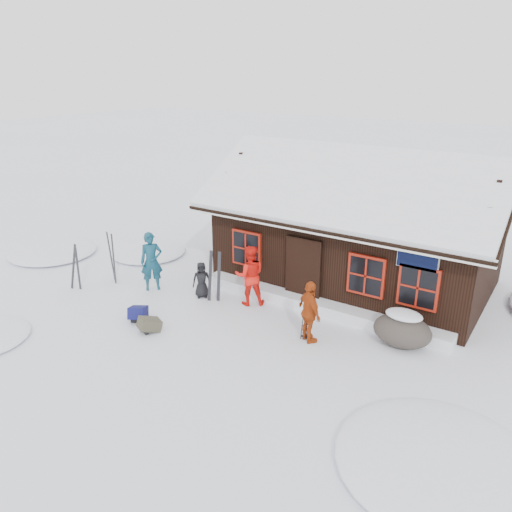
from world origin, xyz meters
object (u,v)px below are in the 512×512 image
object	(u,v)px
skier_orange_left	(250,275)
backpack_olive	(150,327)
boulder	(402,330)
ski_poles	(305,320)
skier_orange_right	(310,312)
ski_pair_left	(76,268)
skier_crouched	(202,280)
skier_teal	(152,261)
backpack_blue	(138,315)

from	to	relation	value
skier_orange_left	backpack_olive	size ratio (longest dim) A/B	3.32
boulder	backpack_olive	bearing A→B (deg)	-152.48
ski_poles	backpack_olive	xyz separation A→B (m)	(-3.63, -1.91, -0.41)
skier_orange_right	ski_pair_left	distance (m)	7.66
ski_pair_left	ski_poles	world-z (taller)	ski_pair_left
skier_crouched	ski_pair_left	distance (m)	4.01
ski_pair_left	skier_teal	bearing A→B (deg)	41.51
skier_orange_left	backpack_olive	distance (m)	3.23
skier_teal	backpack_blue	world-z (taller)	skier_teal
skier_crouched	backpack_olive	bearing A→B (deg)	-124.86
skier_crouched	ski_poles	distance (m)	3.89
skier_teal	boulder	bearing A→B (deg)	-40.86
skier_orange_left	ski_pair_left	xyz separation A→B (m)	(-5.09, -2.18, -0.17)
skier_teal	ski_pair_left	distance (m)	2.37
skier_crouched	backpack_blue	xyz separation A→B (m)	(-0.51, -2.16, -0.40)
ski_pair_left	backpack_olive	size ratio (longest dim) A/B	2.86
boulder	backpack_blue	bearing A→B (deg)	-157.35
ski_pair_left	backpack_blue	bearing A→B (deg)	-0.95
skier_crouched	ski_poles	bearing A→B (deg)	-48.19
ski_poles	skier_crouched	bearing A→B (deg)	171.85
skier_crouched	ski_pair_left	bearing A→B (deg)	166.11
ski_poles	skier_orange_right	bearing A→B (deg)	-9.43
skier_teal	ski_pair_left	world-z (taller)	skier_teal
boulder	backpack_blue	distance (m)	7.07
skier_teal	backpack_blue	size ratio (longest dim) A/B	3.18
skier_orange_left	boulder	xyz separation A→B (m)	(4.53, 0.14, -0.48)
ski_poles	backpack_olive	bearing A→B (deg)	-152.22
skier_teal	boulder	world-z (taller)	skier_teal
skier_crouched	boulder	world-z (taller)	skier_crouched
ski_poles	backpack_olive	distance (m)	4.12
skier_crouched	ski_poles	xyz separation A→B (m)	(3.85, -0.55, -0.01)
ski_poles	ski_pair_left	bearing A→B (deg)	-170.74
skier_crouched	backpack_blue	bearing A→B (deg)	-143.20
skier_orange_right	skier_teal	bearing A→B (deg)	31.93
skier_teal	ski_pair_left	size ratio (longest dim) A/B	1.19
skier_orange_left	ski_pair_left	size ratio (longest dim) A/B	1.16
skier_teal	backpack_olive	distance (m)	2.90
ski_poles	boulder	bearing A→B (deg)	27.09
backpack_blue	skier_orange_right	bearing A→B (deg)	-12.11
ski_pair_left	skier_orange_right	bearing A→B (deg)	15.35
skier_teal	ski_poles	bearing A→B (deg)	-49.54
skier_orange_left	skier_crouched	xyz separation A→B (m)	(-1.49, -0.41, -0.35)
skier_teal	backpack_blue	bearing A→B (deg)	-104.77
boulder	ski_pair_left	distance (m)	9.89
skier_crouched	skier_orange_right	bearing A→B (deg)	-48.23
backpack_olive	ski_pair_left	bearing A→B (deg)	-165.39
boulder	backpack_olive	size ratio (longest dim) A/B	2.67
backpack_blue	backpack_olive	world-z (taller)	backpack_blue
ski_pair_left	backpack_blue	size ratio (longest dim) A/B	2.67
skier_orange_right	boulder	distance (m)	2.37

